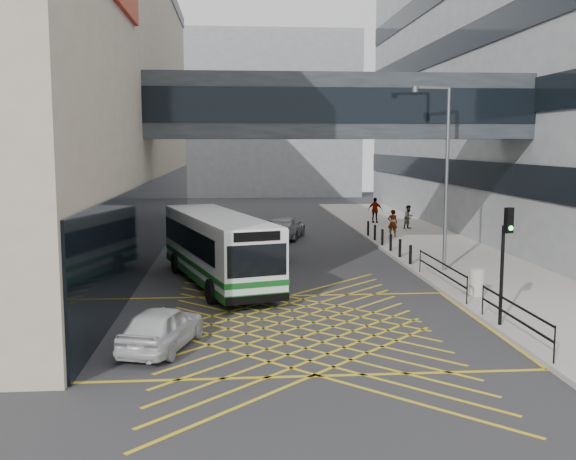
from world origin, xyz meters
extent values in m
plane|color=#333335|center=(0.00, 0.00, 0.00)|extent=(120.00, 120.00, 0.00)
cube|color=black|center=(-5.96, 16.00, 2.00)|extent=(0.10, 41.50, 4.00)
cube|color=black|center=(11.96, 24.00, 4.00)|extent=(0.10, 43.50, 1.60)
cube|color=black|center=(11.96, 24.00, 8.00)|extent=(0.10, 43.50, 1.60)
cube|color=black|center=(11.96, 24.00, 12.00)|extent=(0.10, 43.50, 1.60)
cube|color=gray|center=(-2.00, 60.00, 9.00)|extent=(28.00, 16.00, 18.00)
cube|color=#2E3338|center=(3.00, 12.00, 7.50)|extent=(20.00, 4.00, 3.00)
cube|color=black|center=(3.00, 9.98, 7.50)|extent=(19.50, 0.06, 1.60)
cube|color=black|center=(3.00, 14.02, 7.50)|extent=(19.50, 0.06, 1.60)
cube|color=#A49E96|center=(9.00, 15.00, 0.08)|extent=(6.00, 54.00, 0.16)
cube|color=gold|center=(0.00, 0.00, 0.00)|extent=(12.00, 9.00, 0.01)
cube|color=white|center=(-2.65, 6.93, 1.57)|extent=(5.10, 10.42, 2.50)
cube|color=#11571A|center=(-2.65, 6.93, 0.48)|extent=(5.14, 10.47, 0.31)
cube|color=#11571A|center=(-2.65, 6.93, 0.97)|extent=(5.16, 10.47, 0.20)
cube|color=black|center=(-2.81, 7.47, 1.90)|extent=(4.78, 9.20, 0.97)
cube|color=black|center=(-1.22, 2.07, 1.81)|extent=(2.06, 0.67, 1.11)
cube|color=black|center=(-1.21, 2.05, 2.64)|extent=(1.61, 0.52, 0.32)
cube|color=white|center=(-2.65, 6.93, 2.83)|extent=(5.05, 10.33, 0.09)
cube|color=black|center=(-1.21, 2.05, 0.46)|extent=(2.25, 0.74, 0.28)
cube|color=black|center=(-4.09, 11.82, 0.46)|extent=(2.25, 0.74, 0.28)
cylinder|color=black|center=(-2.83, 3.41, 0.46)|extent=(0.51, 0.96, 0.93)
cylinder|color=black|center=(-0.59, 4.07, 0.46)|extent=(0.51, 0.96, 0.93)
cylinder|color=black|center=(-4.61, 9.45, 0.46)|extent=(0.51, 0.96, 0.93)
cylinder|color=black|center=(-2.37, 10.10, 0.46)|extent=(0.51, 0.96, 0.93)
imported|color=silver|center=(-4.05, -1.91, 0.64)|extent=(2.70, 4.32, 1.28)
imported|color=black|center=(-0.19, 12.15, 0.69)|extent=(2.06, 4.54, 1.39)
imported|color=gray|center=(1.16, 20.35, 0.71)|extent=(3.07, 4.94, 1.43)
cylinder|color=black|center=(6.25, -0.73, 1.72)|extent=(0.14, 0.14, 3.11)
cube|color=black|center=(6.32, -0.92, 3.46)|extent=(0.30, 0.25, 0.78)
sphere|color=#19E533|center=(6.36, -1.00, 3.23)|extent=(0.19, 0.19, 0.15)
cylinder|color=slate|center=(7.35, 8.37, 4.16)|extent=(0.19, 0.19, 8.00)
cube|color=slate|center=(6.56, 8.23, 8.16)|extent=(1.59, 0.37, 0.10)
cylinder|color=slate|center=(5.77, 8.09, 8.08)|extent=(0.32, 0.32, 0.25)
cylinder|color=#ADA89E|center=(7.00, 3.33, 0.65)|extent=(0.57, 0.57, 0.98)
cube|color=black|center=(6.15, -2.00, 1.11)|extent=(0.05, 5.00, 0.05)
cube|color=black|center=(6.15, -2.00, 0.71)|extent=(0.05, 5.00, 0.05)
cube|color=black|center=(6.15, 5.00, 1.11)|extent=(0.05, 6.00, 0.05)
cube|color=black|center=(6.15, 5.00, 0.71)|extent=(0.05, 6.00, 0.05)
cylinder|color=black|center=(6.15, -4.50, 0.66)|extent=(0.04, 0.04, 1.00)
cylinder|color=black|center=(6.15, 0.50, 0.66)|extent=(0.04, 0.04, 1.00)
cylinder|color=black|center=(6.15, 2.00, 0.66)|extent=(0.04, 0.04, 1.00)
cylinder|color=black|center=(6.15, 8.00, 0.66)|extent=(0.04, 0.04, 1.00)
cylinder|color=black|center=(6.25, 10.00, 0.61)|extent=(0.14, 0.14, 0.90)
cylinder|color=black|center=(6.25, 12.00, 0.61)|extent=(0.14, 0.14, 0.90)
cylinder|color=black|center=(6.25, 14.00, 0.61)|extent=(0.14, 0.14, 0.90)
cylinder|color=black|center=(6.25, 16.00, 0.61)|extent=(0.14, 0.14, 0.90)
cylinder|color=black|center=(6.25, 18.00, 0.61)|extent=(0.14, 0.14, 0.90)
cylinder|color=black|center=(6.25, 20.00, 0.61)|extent=(0.14, 0.14, 0.90)
imported|color=gray|center=(7.64, 19.47, 0.98)|extent=(0.69, 0.51, 1.64)
imported|color=gray|center=(9.62, 23.15, 0.94)|extent=(0.88, 0.77, 1.56)
imported|color=gray|center=(8.10, 26.67, 1.06)|extent=(1.18, 0.89, 1.80)
camera|label=1|loc=(-1.99, -20.57, 5.74)|focal=42.00mm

